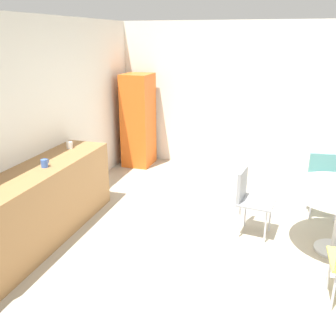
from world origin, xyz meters
TOP-DOWN VIEW (x-y plane):
  - ground_plane at (0.00, 0.00)m, footprint 6.00×6.00m
  - wall_back at (0.00, 3.00)m, footprint 6.00×0.10m
  - wall_side_right at (3.00, 0.00)m, footprint 0.10×6.00m
  - counter_block at (-0.47, 2.65)m, footprint 2.56×0.60m
  - locker_cabinet at (2.55, 2.55)m, footprint 0.60×0.50m
  - chair_teal at (1.33, -0.62)m, footprint 0.46×0.46m
  - chair_gray at (0.44, 0.29)m, footprint 0.47×0.47m
  - mug_white at (0.43, 2.72)m, footprint 0.13×0.08m
  - mug_green at (-0.34, 2.59)m, footprint 0.13×0.08m

SIDE VIEW (x-z plane):
  - ground_plane at x=0.00m, z-range 0.00..0.00m
  - counter_block at x=-0.47m, z-range 0.00..0.90m
  - chair_teal at x=1.33m, z-range 0.11..0.94m
  - chair_gray at x=0.44m, z-range 0.11..0.94m
  - locker_cabinet at x=2.55m, z-range 0.00..1.70m
  - mug_white at x=0.43m, z-range 0.90..1.00m
  - mug_green at x=-0.34m, z-range 0.90..1.00m
  - wall_back at x=0.00m, z-range 0.00..2.60m
  - wall_side_right at x=3.00m, z-range 0.00..2.60m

